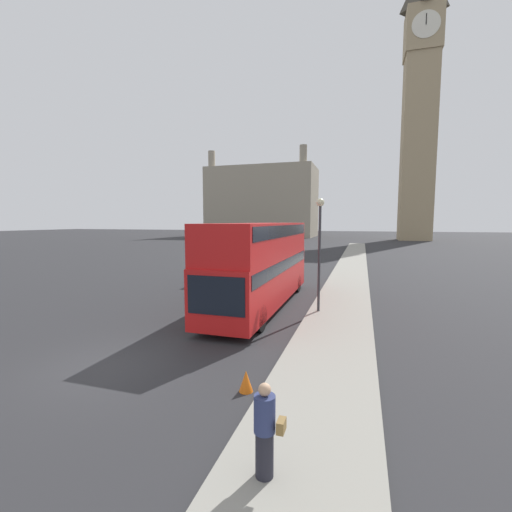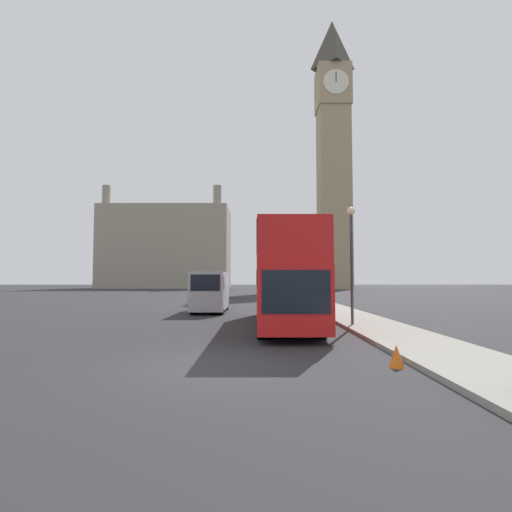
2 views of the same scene
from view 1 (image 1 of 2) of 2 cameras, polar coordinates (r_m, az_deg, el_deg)
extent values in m
plane|color=#28282B|center=(11.63, -24.44, -16.48)|extent=(300.00, 300.00, 0.00)
cube|color=gray|center=(9.06, 10.38, -22.17)|extent=(2.83, 120.00, 0.15)
cube|color=tan|center=(88.46, 25.34, 15.61)|extent=(6.78, 6.78, 40.45)
cube|color=tan|center=(96.14, 26.08, 30.37)|extent=(7.32, 7.32, 9.43)
cylinder|color=silver|center=(92.81, 26.49, 31.33)|extent=(5.56, 0.12, 5.56)
cube|color=black|center=(93.17, 26.53, 31.88)|extent=(0.16, 0.06, 2.22)
cube|color=#9E937F|center=(99.94, 1.09, 8.89)|extent=(30.10, 15.82, 19.46)
cylinder|color=#9E937F|center=(99.45, -7.40, 15.75)|extent=(1.90, 1.90, 4.28)
cylinder|color=#9E937F|center=(92.01, 7.88, 16.56)|extent=(1.90, 1.90, 4.28)
cube|color=red|center=(17.41, 0.96, -3.67)|extent=(2.46, 11.41, 2.30)
cube|color=red|center=(17.20, 0.97, 2.80)|extent=(2.46, 11.18, 1.62)
cube|color=black|center=(17.30, 0.96, -1.30)|extent=(2.50, 10.95, 0.55)
cube|color=black|center=(17.18, 0.97, 4.25)|extent=(2.50, 10.72, 0.55)
cube|color=black|center=(12.07, -6.74, -6.61)|extent=(2.17, 0.03, 1.38)
cylinder|color=black|center=(14.24, -7.13, -9.61)|extent=(0.69, 1.08, 1.08)
cylinder|color=black|center=(13.63, -0.20, -10.28)|extent=(0.69, 1.08, 1.08)
cylinder|color=black|center=(21.59, 1.68, -4.28)|extent=(0.69, 1.08, 1.08)
cylinder|color=black|center=(21.19, 6.32, -4.50)|extent=(0.69, 1.08, 1.08)
cube|color=#B2B7BC|center=(25.95, -3.24, -0.67)|extent=(2.02, 5.50, 2.39)
cube|color=black|center=(23.34, -5.62, -0.11)|extent=(1.72, 0.02, 0.96)
cube|color=black|center=(24.24, -4.73, 0.12)|extent=(2.05, 0.99, 0.77)
cylinder|color=black|center=(24.66, -6.40, -3.46)|extent=(0.51, 0.73, 0.73)
cylinder|color=black|center=(24.09, -3.09, -3.65)|extent=(0.51, 0.73, 0.73)
cylinder|color=black|center=(28.08, -3.34, -2.30)|extent=(0.51, 0.73, 0.73)
cylinder|color=black|center=(27.59, -0.39, -2.44)|extent=(0.51, 0.73, 0.73)
cylinder|color=#23232D|center=(6.44, 1.42, -30.09)|extent=(0.30, 0.30, 0.77)
cylinder|color=navy|center=(6.06, 1.44, -24.80)|extent=(0.35, 0.35, 0.61)
sphere|color=tan|center=(5.86, 1.45, -21.36)|extent=(0.21, 0.21, 0.21)
cube|color=olive|center=(6.08, 4.23, -26.38)|extent=(0.12, 0.24, 0.20)
cylinder|color=#38383D|center=(15.98, 10.50, -0.57)|extent=(0.12, 0.12, 4.83)
sphere|color=beige|center=(15.90, 10.67, 8.76)|extent=(0.36, 0.36, 0.36)
cube|color=silver|center=(45.85, 3.97, 1.06)|extent=(1.86, 4.59, 0.78)
cube|color=black|center=(45.91, 4.01, 1.95)|extent=(1.67, 2.20, 0.64)
cylinder|color=black|center=(44.63, 2.63, 0.64)|extent=(0.41, 0.63, 0.63)
cylinder|color=black|center=(44.29, 4.45, 0.59)|extent=(0.41, 0.63, 0.63)
cylinder|color=black|center=(47.47, 3.53, 0.94)|extent=(0.41, 0.63, 0.63)
cylinder|color=black|center=(47.14, 5.24, 0.90)|extent=(0.41, 0.63, 0.63)
cone|color=orange|center=(9.23, -1.68, -20.10)|extent=(0.36, 0.36, 0.55)
camera|label=2|loc=(6.73, -87.60, -18.84)|focal=28.00mm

